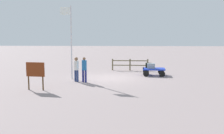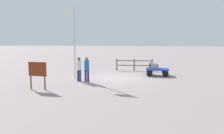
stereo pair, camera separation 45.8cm
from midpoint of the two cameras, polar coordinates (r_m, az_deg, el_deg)
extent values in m
plane|color=gray|center=(18.61, -0.93, -2.50)|extent=(120.00, 120.00, 0.00)
cube|color=#1D38C0|center=(19.97, 8.79, -0.44)|extent=(1.79, 1.31, 0.10)
cube|color=#1D38C0|center=(19.95, 6.47, -0.40)|extent=(0.16, 1.14, 0.10)
cylinder|color=black|center=(19.38, 7.06, -1.48)|extent=(0.47, 0.15, 0.47)
cylinder|color=black|center=(20.61, 7.05, -0.97)|extent=(0.47, 0.15, 0.47)
cylinder|color=black|center=(19.42, 10.61, -1.53)|extent=(0.47, 0.15, 0.47)
cylinder|color=black|center=(20.65, 10.39, -1.02)|extent=(0.47, 0.15, 0.47)
cube|color=gray|center=(19.79, 8.16, 0.23)|extent=(0.64, 0.39, 0.40)
cube|color=black|center=(20.25, 7.62, 0.38)|extent=(0.48, 0.40, 0.38)
cylinder|color=navy|center=(16.91, -6.76, -2.11)|extent=(0.14, 0.14, 0.82)
cylinder|color=navy|center=(17.01, -7.34, -2.07)|extent=(0.14, 0.14, 0.82)
cylinder|color=#1F61A1|center=(16.86, -7.08, 0.40)|extent=(0.42, 0.42, 0.66)
sphere|color=brown|center=(16.82, -7.11, 1.87)|extent=(0.20, 0.20, 0.20)
cylinder|color=navy|center=(17.21, -8.57, -2.03)|extent=(0.14, 0.14, 0.79)
cylinder|color=navy|center=(17.35, -9.04, -1.97)|extent=(0.14, 0.14, 0.79)
cylinder|color=silver|center=(17.18, -8.86, 0.34)|extent=(0.45, 0.45, 0.63)
sphere|color=brown|center=(17.14, -8.88, 1.81)|extent=(0.25, 0.25, 0.25)
cylinder|color=silver|center=(18.29, -9.91, 5.42)|extent=(0.10, 0.10, 5.20)
cube|color=white|center=(18.46, -11.33, 12.36)|extent=(0.72, 0.11, 0.53)
cylinder|color=#4C3319|center=(14.95, -16.22, -3.63)|extent=(0.08, 0.08, 0.78)
cylinder|color=#4C3319|center=(15.36, -19.17, -3.45)|extent=(0.08, 0.08, 0.78)
cube|color=maroon|center=(15.03, -17.83, -0.54)|extent=(1.10, 0.21, 0.82)
cylinder|color=brown|center=(22.70, 7.52, 0.48)|extent=(0.12, 0.12, 1.04)
cylinder|color=brown|center=(22.67, 3.53, 0.52)|extent=(0.12, 0.12, 1.04)
cylinder|color=brown|center=(22.76, -0.46, 0.56)|extent=(0.12, 0.12, 1.04)
cube|color=brown|center=(22.63, 3.53, 1.44)|extent=(3.16, 0.17, 0.08)
cube|color=brown|center=(22.68, 3.52, 0.39)|extent=(3.16, 0.17, 0.08)
camera|label=1|loc=(0.23, -91.05, -0.13)|focal=40.35mm
camera|label=2|loc=(0.23, 88.95, 0.13)|focal=40.35mm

